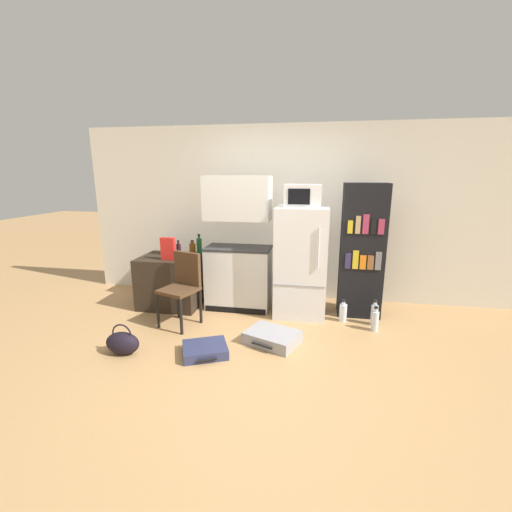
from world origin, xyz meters
TOP-DOWN VIEW (x-y plane):
  - ground_plane at (0.00, 0.00)m, footprint 24.00×24.00m
  - wall_back at (0.20, 2.00)m, footprint 6.40×0.10m
  - side_table at (-1.49, 1.27)m, footprint 0.81×0.66m
  - kitchen_hutch at (-0.54, 1.37)m, footprint 0.89×0.46m
  - refrigerator at (0.31, 1.30)m, footprint 0.66×0.62m
  - microwave at (0.31, 1.30)m, footprint 0.45×0.37m
  - bookshelf at (1.08, 1.43)m, footprint 0.54×0.36m
  - bottle_green_tall at (-1.14, 1.50)m, footprint 0.07×0.07m
  - bottle_wine_dark at (-1.34, 1.24)m, footprint 0.06×0.06m
  - bottle_amber_beer at (-1.24, 1.49)m, footprint 0.09×0.09m
  - bottle_clear_short at (-1.59, 1.50)m, footprint 0.08×0.08m
  - bowl at (-1.33, 1.40)m, footprint 0.13×0.13m
  - cereal_box at (-1.43, 1.11)m, footprint 0.19×0.07m
  - chair at (-1.09, 0.74)m, footprint 0.51×0.51m
  - suitcase_large_flat at (0.06, 0.41)m, footprint 0.67×0.59m
  - suitcase_small_flat at (-0.59, 0.04)m, footprint 0.56×0.52m
  - handbag at (-1.44, -0.10)m, footprint 0.36×0.20m
  - water_bottle_front at (1.24, 1.10)m, footprint 0.09×0.09m
  - water_bottle_middle at (1.23, 0.93)m, footprint 0.08×0.08m
  - water_bottle_back at (0.87, 1.14)m, footprint 0.09×0.09m

SIDE VIEW (x-z plane):
  - ground_plane at x=0.00m, z-range 0.00..0.00m
  - suitcase_small_flat at x=-0.59m, z-range 0.00..0.10m
  - suitcase_large_flat at x=0.06m, z-range 0.00..0.13m
  - water_bottle_back at x=0.87m, z-range -0.02..0.26m
  - handbag at x=-1.44m, z-range -0.04..0.29m
  - water_bottle_middle at x=1.23m, z-range -0.02..0.28m
  - water_bottle_front at x=1.24m, z-range -0.03..0.30m
  - side_table at x=-1.49m, z-range 0.00..0.71m
  - chair at x=-1.09m, z-range 0.09..0.98m
  - refrigerator at x=0.31m, z-range 0.00..1.43m
  - bowl at x=-1.33m, z-range 0.71..0.75m
  - bottle_clear_short at x=-1.59m, z-range 0.70..0.88m
  - bottle_amber_beer at x=-1.24m, z-range 0.70..0.89m
  - bottle_wine_dark at x=-1.34m, z-range 0.69..0.94m
  - kitchen_hutch at x=-0.54m, z-range -0.08..1.73m
  - bottle_green_tall at x=-1.14m, z-range 0.69..0.98m
  - bookshelf at x=1.08m, z-range 0.00..1.72m
  - cereal_box at x=-1.43m, z-range 0.71..1.01m
  - wall_back at x=0.20m, z-range 0.00..2.51m
  - microwave at x=0.31m, z-range 1.43..1.70m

